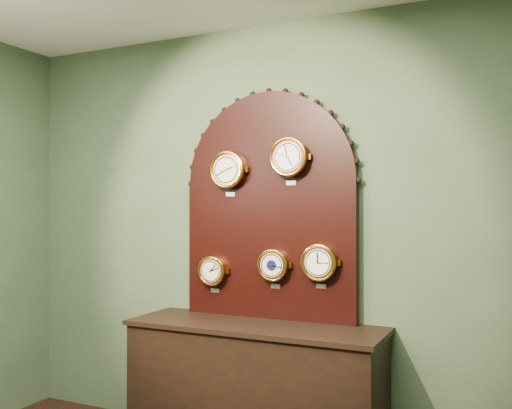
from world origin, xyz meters
The scene contains 8 objects.
wall_back centered at (0.00, 2.50, 1.40)m, with size 4.00×4.00×0.00m, color #445B3E.
shop_counter centered at (0.00, 2.23, 0.40)m, with size 1.60×0.50×0.80m, color black.
display_board centered at (0.00, 2.45, 1.63)m, with size 1.26×0.06×1.53m.
roman_clock centered at (-0.27, 2.38, 1.81)m, with size 0.26×0.08×0.30m.
arabic_clock centered at (0.17, 2.38, 1.88)m, with size 0.26×0.08×0.31m.
hygrometer centered at (-0.39, 2.38, 1.13)m, with size 0.20×0.08×0.26m.
barometer centered at (0.06, 2.38, 1.19)m, with size 0.21×0.08×0.26m.
tide_clock centered at (0.38, 2.38, 1.22)m, with size 0.23×0.08×0.29m.
Camera 1 is at (1.54, -1.00, 1.56)m, focal length 39.94 mm.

